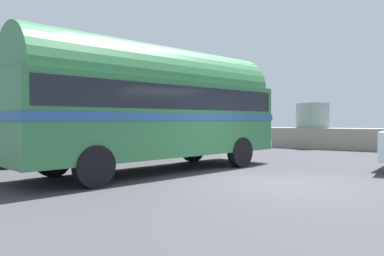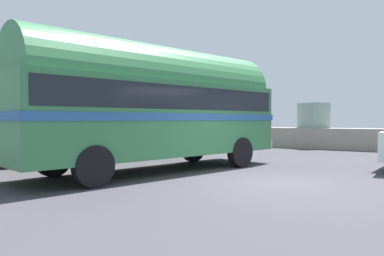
# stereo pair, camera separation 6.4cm
# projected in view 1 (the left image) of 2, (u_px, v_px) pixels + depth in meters

# --- Properties ---
(ground) EXTENTS (32.00, 26.00, 0.02)m
(ground) POSITION_uv_depth(u_px,v_px,m) (274.00, 183.00, 8.96)
(ground) COLOR #3C3B41
(breakwater) EXTENTS (31.36, 1.81, 2.45)m
(breakwater) POSITION_uv_depth(u_px,v_px,m) (348.00, 137.00, 19.05)
(breakwater) COLOR gray
(breakwater) RESTS_ON ground
(vintage_coach) EXTENTS (4.52, 8.91, 3.70)m
(vintage_coach) POSITION_uv_depth(u_px,v_px,m) (155.00, 103.00, 10.82)
(vintage_coach) COLOR black
(vintage_coach) RESTS_ON ground
(second_coach) EXTENTS (4.89, 8.91, 3.70)m
(second_coach) POSITION_uv_depth(u_px,v_px,m) (77.00, 107.00, 14.14)
(second_coach) COLOR black
(second_coach) RESTS_ON ground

